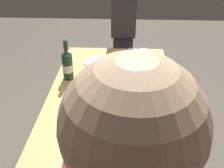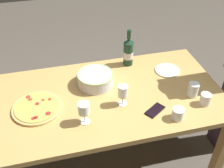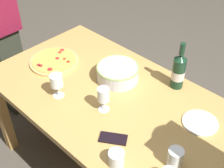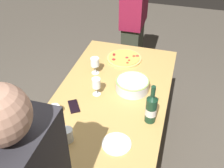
{
  "view_description": "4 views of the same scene",
  "coord_description": "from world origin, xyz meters",
  "px_view_note": "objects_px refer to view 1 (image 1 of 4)",
  "views": [
    {
      "loc": [
        -1.49,
        -0.07,
        1.78
      ],
      "look_at": [
        0.0,
        0.0,
        0.84
      ],
      "focal_mm": 41.44,
      "sensor_mm": 36.0,
      "label": 1
    },
    {
      "loc": [
        -0.37,
        -1.47,
        2.03
      ],
      "look_at": [
        0.0,
        0.0,
        0.84
      ],
      "focal_mm": 44.25,
      "sensor_mm": 36.0,
      "label": 2
    },
    {
      "loc": [
        0.97,
        -1.0,
        1.99
      ],
      "look_at": [
        0.0,
        0.0,
        0.84
      ],
      "focal_mm": 49.52,
      "sensor_mm": 36.0,
      "label": 3
    },
    {
      "loc": [
        1.64,
        0.46,
        2.15
      ],
      "look_at": [
        0.0,
        0.0,
        0.84
      ],
      "focal_mm": 43.48,
      "sensor_mm": 36.0,
      "label": 4
    }
  ],
  "objects_px": {
    "cup_spare": "(156,68)",
    "wine_bottle": "(67,65)",
    "side_plate": "(95,62)",
    "cell_phone": "(144,78)",
    "wine_glass_near_pizza": "(129,79)",
    "wine_glass_by_bottle": "(147,103)",
    "pizza": "(113,151)",
    "serving_bowl": "(89,96)",
    "cup_ceramic": "(132,55)",
    "person_guest_left": "(123,29)",
    "dining_table": "(112,106)",
    "cup_amber": "(144,54)"
  },
  "relations": [
    {
      "from": "cup_spare",
      "to": "side_plate",
      "type": "distance_m",
      "value": 0.53
    },
    {
      "from": "person_guest_left",
      "to": "cell_phone",
      "type": "bearing_deg",
      "value": 14.29
    },
    {
      "from": "pizza",
      "to": "wine_glass_near_pizza",
      "type": "relative_size",
      "value": 2.16
    },
    {
      "from": "pizza",
      "to": "wine_bottle",
      "type": "relative_size",
      "value": 1.07
    },
    {
      "from": "cup_amber",
      "to": "cell_phone",
      "type": "relative_size",
      "value": 0.59
    },
    {
      "from": "wine_glass_by_bottle",
      "to": "cup_amber",
      "type": "relative_size",
      "value": 1.83
    },
    {
      "from": "dining_table",
      "to": "wine_glass_near_pizza",
      "type": "distance_m",
      "value": 0.24
    },
    {
      "from": "dining_table",
      "to": "cup_spare",
      "type": "bearing_deg",
      "value": -43.59
    },
    {
      "from": "pizza",
      "to": "wine_bottle",
      "type": "bearing_deg",
      "value": 26.54
    },
    {
      "from": "dining_table",
      "to": "cup_spare",
      "type": "height_order",
      "value": "cup_spare"
    },
    {
      "from": "wine_glass_by_bottle",
      "to": "serving_bowl",
      "type": "bearing_deg",
      "value": 68.76
    },
    {
      "from": "person_guest_left",
      "to": "wine_glass_by_bottle",
      "type": "bearing_deg",
      "value": 9.95
    },
    {
      "from": "wine_glass_near_pizza",
      "to": "serving_bowl",
      "type": "bearing_deg",
      "value": 117.59
    },
    {
      "from": "dining_table",
      "to": "side_plate",
      "type": "height_order",
      "value": "side_plate"
    },
    {
      "from": "cell_phone",
      "to": "cup_amber",
      "type": "bearing_deg",
      "value": 54.41
    },
    {
      "from": "wine_bottle",
      "to": "wine_glass_by_bottle",
      "type": "height_order",
      "value": "wine_bottle"
    },
    {
      "from": "cell_phone",
      "to": "person_guest_left",
      "type": "xyz_separation_m",
      "value": [
        0.88,
        0.17,
        0.08
      ]
    },
    {
      "from": "pizza",
      "to": "serving_bowl",
      "type": "height_order",
      "value": "serving_bowl"
    },
    {
      "from": "pizza",
      "to": "wine_glass_by_bottle",
      "type": "bearing_deg",
      "value": -33.52
    },
    {
      "from": "wine_glass_by_bottle",
      "to": "pizza",
      "type": "bearing_deg",
      "value": 146.48
    },
    {
      "from": "serving_bowl",
      "to": "wine_glass_near_pizza",
      "type": "bearing_deg",
      "value": -62.41
    },
    {
      "from": "cup_ceramic",
      "to": "cell_phone",
      "type": "distance_m",
      "value": 0.33
    },
    {
      "from": "wine_glass_near_pizza",
      "to": "cup_spare",
      "type": "bearing_deg",
      "value": -35.66
    },
    {
      "from": "cell_phone",
      "to": "wine_glass_near_pizza",
      "type": "bearing_deg",
      "value": -155.22
    },
    {
      "from": "dining_table",
      "to": "serving_bowl",
      "type": "bearing_deg",
      "value": 121.86
    },
    {
      "from": "dining_table",
      "to": "cell_phone",
      "type": "distance_m",
      "value": 0.35
    },
    {
      "from": "serving_bowl",
      "to": "cup_ceramic",
      "type": "relative_size",
      "value": 2.7
    },
    {
      "from": "wine_glass_near_pizza",
      "to": "wine_glass_by_bottle",
      "type": "distance_m",
      "value": 0.3
    },
    {
      "from": "wine_bottle",
      "to": "wine_glass_by_bottle",
      "type": "xyz_separation_m",
      "value": [
        -0.46,
        -0.57,
        -0.01
      ]
    },
    {
      "from": "cup_spare",
      "to": "serving_bowl",
      "type": "bearing_deg",
      "value": 132.62
    },
    {
      "from": "person_guest_left",
      "to": "pizza",
      "type": "bearing_deg",
      "value": 2.07
    },
    {
      "from": "cup_spare",
      "to": "person_guest_left",
      "type": "height_order",
      "value": "person_guest_left"
    },
    {
      "from": "pizza",
      "to": "person_guest_left",
      "type": "xyz_separation_m",
      "value": [
        1.65,
        -0.04,
        0.07
      ]
    },
    {
      "from": "cup_spare",
      "to": "wine_bottle",
      "type": "bearing_deg",
      "value": 100.77
    },
    {
      "from": "dining_table",
      "to": "person_guest_left",
      "type": "height_order",
      "value": "person_guest_left"
    },
    {
      "from": "side_plate",
      "to": "person_guest_left",
      "type": "relative_size",
      "value": 0.12
    },
    {
      "from": "dining_table",
      "to": "wine_glass_near_pizza",
      "type": "bearing_deg",
      "value": -68.34
    },
    {
      "from": "side_plate",
      "to": "wine_bottle",
      "type": "bearing_deg",
      "value": 148.07
    },
    {
      "from": "cup_ceramic",
      "to": "side_plate",
      "type": "height_order",
      "value": "cup_ceramic"
    },
    {
      "from": "cup_spare",
      "to": "cell_phone",
      "type": "relative_size",
      "value": 0.55
    },
    {
      "from": "person_guest_left",
      "to": "cup_spare",
      "type": "bearing_deg",
      "value": 22.69
    },
    {
      "from": "cup_amber",
      "to": "side_plate",
      "type": "bearing_deg",
      "value": 102.02
    },
    {
      "from": "cup_ceramic",
      "to": "person_guest_left",
      "type": "height_order",
      "value": "person_guest_left"
    },
    {
      "from": "wine_glass_near_pizza",
      "to": "cup_ceramic",
      "type": "relative_size",
      "value": 1.52
    },
    {
      "from": "cup_ceramic",
      "to": "cup_spare",
      "type": "bearing_deg",
      "value": -137.1
    },
    {
      "from": "pizza",
      "to": "dining_table",
      "type": "bearing_deg",
      "value": 2.98
    },
    {
      "from": "wine_glass_by_bottle",
      "to": "cup_ceramic",
      "type": "relative_size",
      "value": 1.52
    },
    {
      "from": "person_guest_left",
      "to": "serving_bowl",
      "type": "bearing_deg",
      "value": -6.57
    },
    {
      "from": "serving_bowl",
      "to": "dining_table",
      "type": "bearing_deg",
      "value": -58.14
    },
    {
      "from": "cup_ceramic",
      "to": "side_plate",
      "type": "xyz_separation_m",
      "value": [
        -0.05,
        0.32,
        -0.05
      ]
    }
  ]
}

